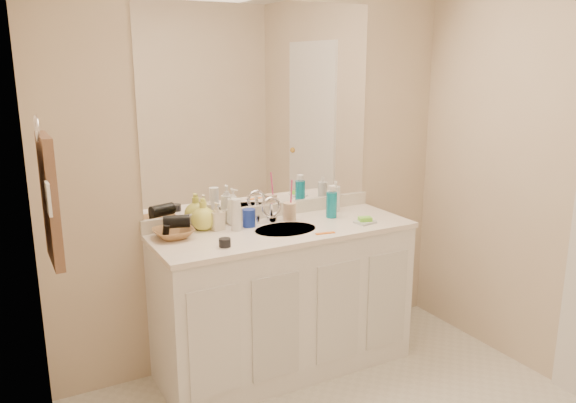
{
  "coord_description": "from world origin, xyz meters",
  "views": [
    {
      "loc": [
        -1.46,
        -1.71,
        1.81
      ],
      "look_at": [
        0.0,
        0.97,
        1.05
      ],
      "focal_mm": 35.0,
      "sensor_mm": 36.0,
      "label": 1
    }
  ],
  "objects": [
    {
      "name": "wall_back",
      "position": [
        0.0,
        1.3,
        1.2
      ],
      "size": [
        2.6,
        0.02,
        2.4
      ],
      "primitive_type": "cube",
      "color": "beige",
      "rests_on": "floor"
    },
    {
      "name": "faucet",
      "position": [
        0.0,
        1.18,
        0.94
      ],
      "size": [
        0.02,
        0.02,
        0.11
      ],
      "primitive_type": "cylinder",
      "color": "silver",
      "rests_on": "countertop"
    },
    {
      "name": "wall_left",
      "position": [
        -1.3,
        0.0,
        1.2
      ],
      "size": [
        0.02,
        2.6,
        2.4
      ],
      "primitive_type": "cube",
      "color": "beige",
      "rests_on": "floor"
    },
    {
      "name": "mirror",
      "position": [
        0.0,
        1.29,
        1.56
      ],
      "size": [
        1.48,
        0.01,
        1.2
      ],
      "primitive_type": "cube",
      "color": "white",
      "rests_on": "wall_back"
    },
    {
      "name": "soap_bottle_white",
      "position": [
        -0.22,
        1.24,
        0.99
      ],
      "size": [
        0.1,
        0.1,
        0.22
      ],
      "primitive_type": "imported",
      "rotation": [
        0.0,
        0.0,
        0.28
      ],
      "color": "white",
      "rests_on": "countertop"
    },
    {
      "name": "countertop",
      "position": [
        0.0,
        1.02,
        0.86
      ],
      "size": [
        1.52,
        0.57,
        0.03
      ],
      "primitive_type": "cube",
      "color": "white",
      "rests_on": "vanity_cabinet"
    },
    {
      "name": "toothbrush",
      "position": [
        0.12,
        1.16,
        1.03
      ],
      "size": [
        0.02,
        0.04,
        0.2
      ],
      "primitive_type": "cylinder",
      "rotation": [
        0.14,
        0.0,
        -0.19
      ],
      "color": "#E33B7F",
      "rests_on": "tan_cup"
    },
    {
      "name": "dark_jar",
      "position": [
        -0.43,
        0.88,
        0.9
      ],
      "size": [
        0.06,
        0.06,
        0.04
      ],
      "primitive_type": "cylinder",
      "rotation": [
        0.0,
        0.0,
        -0.01
      ],
      "color": "black",
      "rests_on": "countertop"
    },
    {
      "name": "tan_cup",
      "position": [
        0.11,
        1.16,
        0.93
      ],
      "size": [
        0.08,
        0.08,
        0.11
      ],
      "primitive_type": "cylinder",
      "rotation": [
        0.0,
        0.0,
        -0.05
      ],
      "color": "beige",
      "rests_on": "countertop"
    },
    {
      "name": "green_soap",
      "position": [
        0.47,
        0.89,
        0.9
      ],
      "size": [
        0.09,
        0.07,
        0.03
      ],
      "primitive_type": "cube",
      "rotation": [
        0.0,
        0.0,
        -0.29
      ],
      "color": "#7BE638",
      "rests_on": "soap_dish"
    },
    {
      "name": "sink_basin",
      "position": [
        0.0,
        1.0,
        0.87
      ],
      "size": [
        0.37,
        0.37,
        0.02
      ],
      "primitive_type": "cylinder",
      "color": "beige",
      "rests_on": "countertop"
    },
    {
      "name": "towel_ring",
      "position": [
        -1.27,
        0.77,
        1.55
      ],
      "size": [
        0.01,
        0.11,
        0.11
      ],
      "primitive_type": "torus",
      "rotation": [
        0.0,
        1.57,
        0.0
      ],
      "color": "silver",
      "rests_on": "wall_left"
    },
    {
      "name": "extra_white_bottle",
      "position": [
        -0.26,
        1.12,
        0.97
      ],
      "size": [
        0.06,
        0.06,
        0.18
      ],
      "primitive_type": "cylinder",
      "rotation": [
        0.0,
        0.0,
        -0.02
      ],
      "color": "white",
      "rests_on": "countertop"
    },
    {
      "name": "clear_pump_bottle",
      "position": [
        0.47,
        1.21,
        0.96
      ],
      "size": [
        0.08,
        0.08,
        0.16
      ],
      "primitive_type": "cylinder",
      "rotation": [
        0.0,
        0.0,
        0.39
      ],
      "color": "silver",
      "rests_on": "countertop"
    },
    {
      "name": "soap_bottle_cream",
      "position": [
        -0.35,
        1.19,
        0.96
      ],
      "size": [
        0.08,
        0.08,
        0.16
      ],
      "primitive_type": "imported",
      "rotation": [
        0.0,
        0.0,
        0.14
      ],
      "color": "beige",
      "rests_on": "countertop"
    },
    {
      "name": "wicker_basket",
      "position": [
        -0.62,
        1.15,
        0.91
      ],
      "size": [
        0.23,
        0.23,
        0.05
      ],
      "primitive_type": "imported",
      "rotation": [
        0.0,
        0.0,
        0.06
      ],
      "color": "olive",
      "rests_on": "countertop"
    },
    {
      "name": "blue_mug",
      "position": [
        -0.16,
        1.15,
        0.93
      ],
      "size": [
        0.08,
        0.08,
        0.1
      ],
      "primitive_type": "cylinder",
      "rotation": [
        0.0,
        0.0,
        0.07
      ],
      "color": "#172FA4",
      "rests_on": "countertop"
    },
    {
      "name": "orange_comb",
      "position": [
        0.15,
        0.82,
        0.88
      ],
      "size": [
        0.12,
        0.04,
        0.0
      ],
      "primitive_type": "cube",
      "rotation": [
        0.0,
        0.0,
        -0.16
      ],
      "color": "orange",
      "rests_on": "countertop"
    },
    {
      "name": "soap_dish",
      "position": [
        0.47,
        0.89,
        0.89
      ],
      "size": [
        0.13,
        0.11,
        0.01
      ],
      "primitive_type": "cube",
      "rotation": [
        0.0,
        0.0,
        0.18
      ],
      "color": "silver",
      "rests_on": "countertop"
    },
    {
      "name": "hair_dryer",
      "position": [
        -0.6,
        1.15,
        0.97
      ],
      "size": [
        0.16,
        0.11,
        0.07
      ],
      "primitive_type": "cylinder",
      "rotation": [
        0.0,
        1.57,
        -0.29
      ],
      "color": "black",
      "rests_on": "wicker_basket"
    },
    {
      "name": "backsplash",
      "position": [
        0.0,
        1.29,
        0.92
      ],
      "size": [
        1.52,
        0.03,
        0.08
      ],
      "primitive_type": "cube",
      "color": "silver",
      "rests_on": "countertop"
    },
    {
      "name": "mouthwash_bottle",
      "position": [
        0.37,
        1.09,
        0.96
      ],
      "size": [
        0.08,
        0.08,
        0.16
      ],
      "primitive_type": "cylinder",
      "rotation": [
        0.0,
        0.0,
        -0.24
      ],
      "color": "#0C7E99",
      "rests_on": "countertop"
    },
    {
      "name": "vanity_cabinet",
      "position": [
        0.0,
        1.02,
        0.42
      ],
      "size": [
        1.5,
        0.55,
        0.85
      ],
      "primitive_type": "cube",
      "color": "white",
      "rests_on": "floor"
    },
    {
      "name": "soap_bottle_yellow",
      "position": [
        -0.41,
        1.23,
        0.97
      ],
      "size": [
        0.15,
        0.15,
        0.18
      ],
      "primitive_type": "imported",
      "rotation": [
        0.0,
        0.0,
        0.06
      ],
      "color": "#E3E759",
      "rests_on": "countertop"
    },
    {
      "name": "switch_plate",
      "position": [
        -1.27,
        0.57,
        1.3
      ],
      "size": [
        0.01,
        0.08,
        0.13
      ],
      "primitive_type": "cube",
      "color": "white",
      "rests_on": "wall_left"
    },
    {
      "name": "hand_towel",
      "position": [
        -1.25,
        0.77,
        1.25
      ],
      "size": [
        0.04,
        0.32,
        0.55
      ],
      "primitive_type": "cube",
      "color": "brown",
      "rests_on": "towel_ring"
    }
  ]
}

